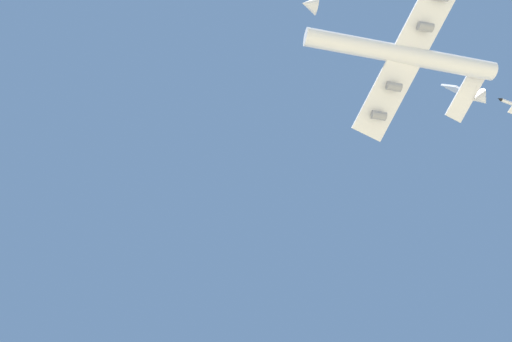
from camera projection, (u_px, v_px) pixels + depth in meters
name	position (u px, v px, depth m)	size (l,w,h in m)	color
carrier_jet	(404.00, 56.00, 159.88)	(63.98, 60.68, 23.72)	white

